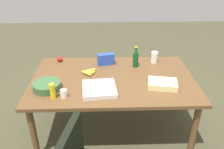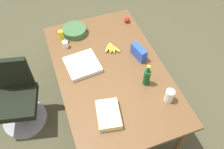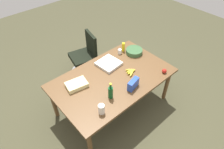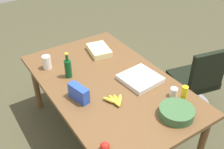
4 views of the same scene
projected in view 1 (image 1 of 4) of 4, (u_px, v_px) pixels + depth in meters
ground_plane at (113, 126)px, 3.17m from camera, size 10.00×10.00×0.00m
conference_table at (113, 83)px, 2.85m from camera, size 1.94×1.20×0.74m
banana_bunch at (88, 72)px, 2.90m from camera, size 0.20×0.19×0.04m
mayo_jar at (154, 57)px, 3.17m from camera, size 0.10×0.10×0.15m
sheet_cake at (163, 84)px, 2.62m from camera, size 0.35×0.27×0.07m
mustard_bottle at (53, 91)px, 2.40m from camera, size 0.07×0.07×0.17m
pizza_box at (99, 89)px, 2.55m from camera, size 0.39×0.39×0.05m
salad_bowl at (47, 86)px, 2.58m from camera, size 0.39×0.39×0.08m
apple_red at (60, 59)px, 3.21m from camera, size 0.09×0.09×0.08m
chip_bag_blue at (106, 59)px, 3.11m from camera, size 0.23×0.13×0.15m
wine_bottle at (136, 59)px, 3.03m from camera, size 0.08×0.08×0.28m
paper_cup at (64, 94)px, 2.43m from camera, size 0.09×0.09×0.09m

